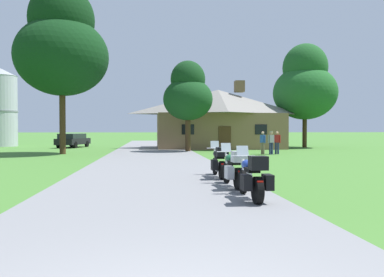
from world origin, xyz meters
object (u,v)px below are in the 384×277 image
(bystander_gray_shirt_near_lodge, at_px, (271,141))
(bystander_blue_shirt_beside_signpost, at_px, (263,142))
(motorcycle_black_farthest_in_row, at_px, (220,162))
(bystander_red_shirt_by_tree, at_px, (277,141))
(motorcycle_green_second_in_row, at_px, (234,169))
(parked_black_suv_far_left, at_px, (73,140))
(metal_silo_distant, at_px, (1,107))
(tree_by_lodge_front, at_px, (188,94))
(motorcycle_blue_nearest_to_camera, at_px, (252,178))
(tree_right_of_lodge, at_px, (305,85))
(tree_left_near, at_px, (62,46))

(bystander_gray_shirt_near_lodge, xyz_separation_m, bystander_blue_shirt_beside_signpost, (-0.53, 0.30, -0.02))
(motorcycle_black_farthest_in_row, xyz_separation_m, bystander_red_shirt_by_tree, (6.72, 13.47, 0.32))
(motorcycle_green_second_in_row, bearing_deg, parked_black_suv_far_left, 107.52)
(bystander_blue_shirt_beside_signpost, bearing_deg, bystander_gray_shirt_near_lodge, 34.45)
(motorcycle_green_second_in_row, height_order, motorcycle_black_farthest_in_row, same)
(motorcycle_green_second_in_row, bearing_deg, motorcycle_black_farthest_in_row, 87.85)
(metal_silo_distant, bearing_deg, motorcycle_green_second_in_row, -59.59)
(bystander_red_shirt_by_tree, height_order, tree_by_lodge_front, tree_by_lodge_front)
(tree_by_lodge_front, bearing_deg, motorcycle_green_second_in_row, -91.39)
(motorcycle_blue_nearest_to_camera, height_order, bystander_gray_shirt_near_lodge, bystander_gray_shirt_near_lodge)
(tree_right_of_lodge, xyz_separation_m, metal_silo_distant, (-31.54, 5.88, -2.08))
(bystander_gray_shirt_near_lodge, xyz_separation_m, parked_black_suv_far_left, (-16.52, 12.72, -0.17))
(motorcycle_blue_nearest_to_camera, bearing_deg, tree_left_near, 114.70)
(bystander_red_shirt_by_tree, bearing_deg, bystander_blue_shirt_beside_signpost, 41.04)
(motorcycle_blue_nearest_to_camera, height_order, metal_silo_distant, metal_silo_distant)
(bystander_red_shirt_by_tree, height_order, parked_black_suv_far_left, bystander_red_shirt_by_tree)
(motorcycle_green_second_in_row, relative_size, bystander_red_shirt_by_tree, 1.25)
(bystander_red_shirt_by_tree, bearing_deg, metal_silo_distant, 7.98)
(bystander_red_shirt_by_tree, distance_m, parked_black_suv_far_left, 21.10)
(tree_left_near, bearing_deg, motorcycle_blue_nearest_to_camera, -65.50)
(tree_left_near, bearing_deg, metal_silo_distant, 124.33)
(bystander_blue_shirt_beside_signpost, bearing_deg, bystander_red_shirt_by_tree, 65.41)
(motorcycle_green_second_in_row, bearing_deg, bystander_red_shirt_by_tree, 64.37)
(bystander_gray_shirt_near_lodge, bearing_deg, tree_left_near, -27.36)
(motorcycle_blue_nearest_to_camera, height_order, tree_by_lodge_front, tree_by_lodge_front)
(motorcycle_blue_nearest_to_camera, distance_m, motorcycle_green_second_in_row, 2.08)
(tree_left_near, bearing_deg, motorcycle_black_farthest_in_row, -59.57)
(motorcycle_green_second_in_row, relative_size, motorcycle_black_farthest_in_row, 1.00)
(motorcycle_blue_nearest_to_camera, relative_size, motorcycle_black_farthest_in_row, 1.00)
(tree_by_lodge_front, height_order, metal_silo_distant, metal_silo_distant)
(tree_right_of_lodge, bearing_deg, metal_silo_distant, 169.44)
(metal_silo_distant, bearing_deg, tree_left_near, -55.67)
(tree_by_lodge_front, bearing_deg, motorcycle_blue_nearest_to_camera, -91.28)
(bystander_blue_shirt_beside_signpost, relative_size, parked_black_suv_far_left, 0.34)
(motorcycle_black_farthest_in_row, relative_size, bystander_red_shirt_by_tree, 1.25)
(tree_by_lodge_front, relative_size, tree_right_of_lodge, 0.70)
(bystander_gray_shirt_near_lodge, distance_m, bystander_red_shirt_by_tree, 0.64)
(motorcycle_blue_nearest_to_camera, xyz_separation_m, bystander_gray_shirt_near_lodge, (6.15, 17.57, 0.34))
(metal_silo_distant, height_order, parked_black_suv_far_left, metal_silo_distant)
(motorcycle_black_farthest_in_row, height_order, bystander_blue_shirt_beside_signpost, bystander_blue_shirt_beside_signpost)
(motorcycle_blue_nearest_to_camera, relative_size, bystander_gray_shirt_near_lodge, 1.23)
(motorcycle_green_second_in_row, bearing_deg, tree_right_of_lodge, 60.62)
(metal_silo_distant, bearing_deg, bystander_red_shirt_by_tree, -32.07)
(motorcycle_green_second_in_row, distance_m, tree_right_of_lodge, 29.40)
(bystander_red_shirt_by_tree, distance_m, tree_left_near, 17.25)
(bystander_gray_shirt_near_lodge, distance_m, tree_right_of_lodge, 13.44)
(motorcycle_green_second_in_row, distance_m, tree_left_near, 21.05)
(bystander_gray_shirt_near_lodge, bearing_deg, bystander_red_shirt_by_tree, -169.14)
(bystander_blue_shirt_beside_signpost, distance_m, tree_left_near, 16.28)
(motorcycle_blue_nearest_to_camera, bearing_deg, metal_silo_distant, 119.03)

